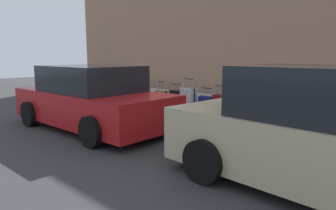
{
  "coord_description": "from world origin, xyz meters",
  "views": [
    {
      "loc": [
        -6.2,
        5.94,
        1.8
      ],
      "look_at": [
        -1.34,
        0.74,
        0.65
      ],
      "focal_mm": 32.75,
      "sensor_mm": 36.0,
      "label": 1
    }
  ],
  "objects": [
    {
      "name": "suitcase_maroon_4",
      "position": [
        -1.92,
        -0.67,
        0.47
      ],
      "size": [
        0.5,
        0.19,
        0.91
      ],
      "color": "maroon",
      "rests_on": "sidewalk_curb"
    },
    {
      "name": "suitcase_olive_8",
      "position": [
        0.24,
        -0.65,
        0.45
      ],
      "size": [
        0.37,
        0.19,
        0.9
      ],
      "color": "#59601E",
      "rests_on": "sidewalk_curb"
    },
    {
      "name": "suitcase_navy_5",
      "position": [
        -1.35,
        -0.76,
        0.43
      ],
      "size": [
        0.41,
        0.22,
        0.81
      ],
      "color": "navy",
      "rests_on": "sidewalk_curb"
    },
    {
      "name": "suitcase_teal_3",
      "position": [
        -2.5,
        -0.65,
        0.41
      ],
      "size": [
        0.44,
        0.24,
        0.86
      ],
      "color": "#0F606B",
      "rests_on": "sidewalk_curb"
    },
    {
      "name": "suitcase_silver_6",
      "position": [
        -0.81,
        -0.66,
        0.52
      ],
      "size": [
        0.45,
        0.28,
        1.04
      ],
      "color": "#9EA0A8",
      "rests_on": "sidewalk_curb"
    },
    {
      "name": "suitcase_black_0",
      "position": [
        -4.12,
        -0.71,
        0.39
      ],
      "size": [
        0.42,
        0.2,
        0.7
      ],
      "color": "black",
      "rests_on": "sidewalk_curb"
    },
    {
      "name": "ground_plane",
      "position": [
        0.0,
        0.0,
        0.0
      ],
      "size": [
        40.0,
        40.0,
        0.0
      ],
      "primitive_type": "plane",
      "color": "#333335"
    },
    {
      "name": "sidewalk_curb",
      "position": [
        0.0,
        -2.5,
        0.07
      ],
      "size": [
        18.0,
        5.0,
        0.14
      ],
      "primitive_type": "cube",
      "color": "#9E9B93",
      "rests_on": "ground_plane"
    },
    {
      "name": "suitcase_black_7",
      "position": [
        -0.27,
        -0.75,
        0.46
      ],
      "size": [
        0.41,
        0.2,
        0.84
      ],
      "color": "black",
      "rests_on": "sidewalk_curb"
    },
    {
      "name": "bollard_post",
      "position": [
        1.48,
        -0.54,
        0.48
      ],
      "size": [
        0.13,
        0.13,
        0.68
      ],
      "primitive_type": "cylinder",
      "color": "brown",
      "rests_on": "sidewalk_curb"
    },
    {
      "name": "parked_car_beige_0",
      "position": [
        -5.13,
        1.75,
        0.78
      ],
      "size": [
        4.46,
        2.14,
        1.67
      ],
      "color": "tan",
      "rests_on": "ground_plane"
    },
    {
      "name": "suitcase_olive_1",
      "position": [
        -3.59,
        -0.73,
        0.49
      ],
      "size": [
        0.41,
        0.23,
        0.99
      ],
      "color": "#59601E",
      "rests_on": "sidewalk_curb"
    },
    {
      "name": "fire_hydrant",
      "position": [
        0.92,
        -0.69,
        0.52
      ],
      "size": [
        0.39,
        0.21,
        0.72
      ],
      "color": "red",
      "rests_on": "sidewalk_curb"
    },
    {
      "name": "parked_car_red_1",
      "position": [
        0.31,
        1.75,
        0.73
      ],
      "size": [
        4.5,
        2.17,
        1.56
      ],
      "color": "#AD1619",
      "rests_on": "ground_plane"
    },
    {
      "name": "suitcase_red_2",
      "position": [
        -3.05,
        -0.72,
        0.49
      ],
      "size": [
        0.44,
        0.24,
        0.9
      ],
      "color": "red",
      "rests_on": "sidewalk_curb"
    }
  ]
}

